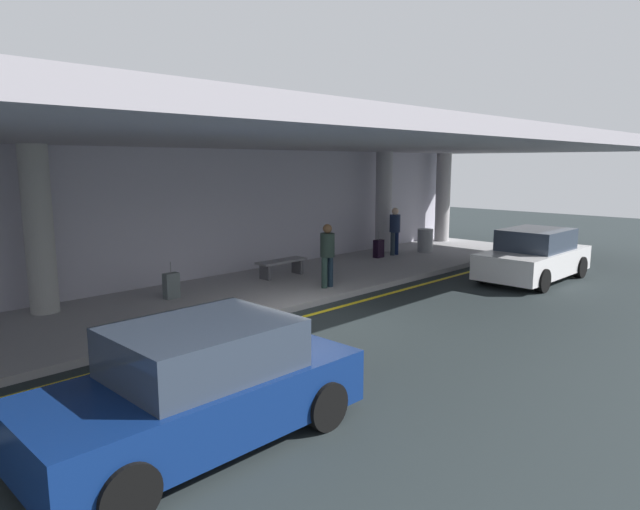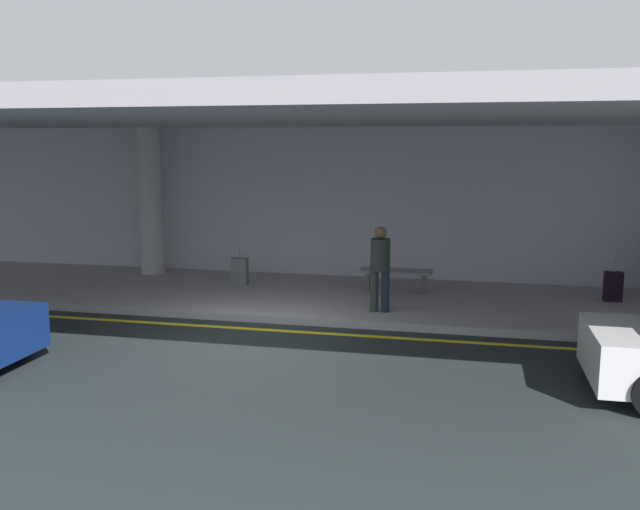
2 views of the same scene
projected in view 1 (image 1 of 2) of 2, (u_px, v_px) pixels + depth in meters
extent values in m
plane|color=#232B2C|center=(319.00, 323.00, 12.00)|extent=(60.00, 60.00, 0.00)
cube|color=#9D9C9E|center=(232.00, 295.00, 14.12)|extent=(26.00, 4.20, 0.15)
cube|color=yellow|center=(301.00, 317.00, 12.38)|extent=(26.00, 0.14, 0.01)
cylinder|color=#A1A29E|center=(39.00, 230.00, 11.97)|extent=(0.60, 0.60, 3.65)
cylinder|color=#A2A0A5|center=(384.00, 202.00, 20.43)|extent=(0.60, 0.60, 3.65)
cylinder|color=#A3A0A1|center=(443.00, 197.00, 23.25)|extent=(0.60, 0.60, 3.65)
cube|color=#9E98A1|center=(240.00, 139.00, 13.15)|extent=(28.00, 13.20, 0.30)
cube|color=#AFADBC|center=(181.00, 218.00, 15.38)|extent=(26.00, 0.30, 3.80)
cube|color=navy|center=(198.00, 401.00, 6.75)|extent=(4.10, 1.80, 0.70)
cube|color=#2D3847|center=(203.00, 347.00, 6.72)|extent=(2.10, 1.60, 0.60)
cylinder|color=black|center=(243.00, 371.00, 8.33)|extent=(0.64, 0.22, 0.64)
cylinder|color=black|center=(325.00, 405.00, 7.16)|extent=(0.64, 0.22, 0.64)
cylinder|color=black|center=(57.00, 433.00, 6.43)|extent=(0.64, 0.22, 0.64)
cylinder|color=black|center=(127.00, 493.00, 5.25)|extent=(0.64, 0.22, 0.64)
cube|color=silver|center=(533.00, 262.00, 16.24)|extent=(4.10, 1.80, 0.70)
cube|color=#2D3847|center=(536.00, 239.00, 16.21)|extent=(2.10, 1.60, 0.60)
cylinder|color=black|center=(525.00, 260.00, 17.82)|extent=(0.64, 0.22, 0.64)
cylinder|color=black|center=(580.00, 267.00, 16.64)|extent=(0.64, 0.22, 0.64)
cylinder|color=black|center=(483.00, 272.00, 15.91)|extent=(0.64, 0.22, 0.64)
cylinder|color=black|center=(542.00, 281.00, 14.74)|extent=(0.64, 0.22, 0.64)
cylinder|color=#223631|center=(324.00, 273.00, 14.58)|extent=(0.16, 0.16, 0.82)
cylinder|color=#152433|center=(330.00, 271.00, 14.73)|extent=(0.16, 0.16, 0.82)
cylinder|color=#1F2D28|center=(327.00, 245.00, 14.54)|extent=(0.38, 0.38, 0.62)
sphere|color=brown|center=(327.00, 229.00, 14.47)|extent=(0.24, 0.24, 0.24)
cylinder|color=#212D37|center=(393.00, 244.00, 19.75)|extent=(0.16, 0.16, 0.82)
cylinder|color=#0B173B|center=(396.00, 243.00, 19.91)|extent=(0.16, 0.16, 0.82)
cylinder|color=#17223D|center=(395.00, 223.00, 19.71)|extent=(0.38, 0.38, 0.62)
sphere|color=beige|center=(395.00, 211.00, 19.64)|extent=(0.24, 0.24, 0.24)
cube|color=#586162|center=(171.00, 286.00, 13.48)|extent=(0.36, 0.22, 0.62)
cylinder|color=slate|center=(171.00, 267.00, 13.40)|extent=(0.02, 0.02, 0.28)
cube|color=black|center=(379.00, 249.00, 19.29)|extent=(0.36, 0.22, 0.62)
cylinder|color=slate|center=(379.00, 236.00, 19.21)|extent=(0.02, 0.02, 0.28)
cube|color=slate|center=(282.00, 261.00, 16.06)|extent=(1.60, 0.50, 0.06)
cube|color=#4C4C51|center=(265.00, 272.00, 15.66)|extent=(0.10, 0.40, 0.42)
cube|color=#4C4C51|center=(297.00, 266.00, 16.54)|extent=(0.10, 0.40, 0.42)
cylinder|color=gray|center=(425.00, 241.00, 20.47)|extent=(0.56, 0.56, 0.85)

